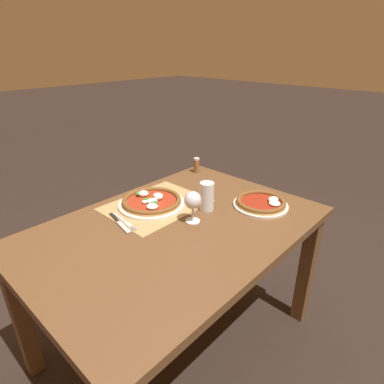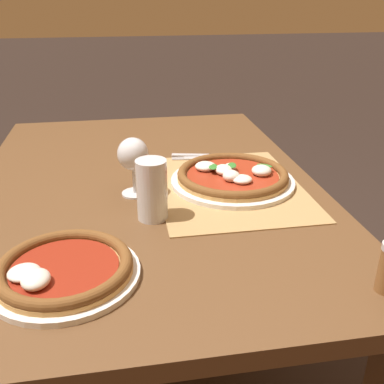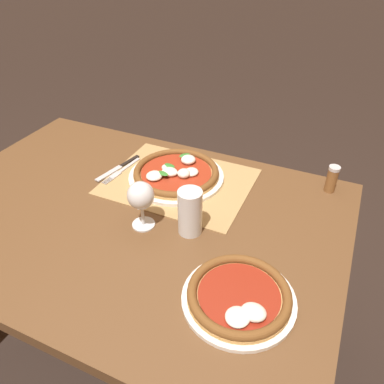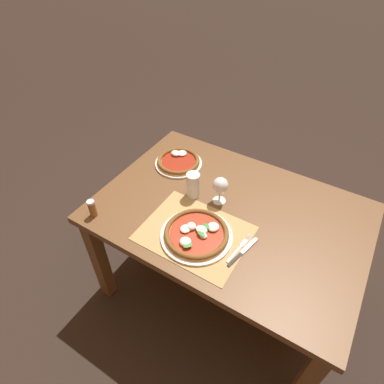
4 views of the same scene
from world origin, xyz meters
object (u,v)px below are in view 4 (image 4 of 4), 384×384
pizza_far (178,161)px  fork (240,248)px  wine_glass (220,186)px  pint_glass (193,186)px  pepper_shaker (92,208)px  knife (243,252)px  pizza_near (196,234)px

pizza_far → fork: bearing=-32.9°
pizza_far → fork: (0.58, -0.38, -0.01)m
pizza_far → wine_glass: bearing=-23.0°
wine_glass → pint_glass: bearing=-165.2°
pizza_far → pint_glass: (0.22, -0.19, 0.05)m
pint_glass → pepper_shaker: pint_glass is taller
pepper_shaker → wine_glass: bearing=40.5°
fork → knife: (0.02, -0.01, 0.00)m
pizza_far → wine_glass: (0.36, -0.15, 0.09)m
wine_glass → pint_glass: 0.15m
pizza_far → knife: 0.72m
knife → pepper_shaker: (-0.74, -0.18, 0.04)m
pizza_far → wine_glass: wine_glass is taller
pizza_far → wine_glass: 0.40m
wine_glass → pizza_far: bearing=157.0°
pizza_near → knife: bearing=8.3°
pizza_far → knife: size_ratio=1.31×
pizza_far → knife: bearing=-32.7°
pint_glass → knife: bearing=-27.2°
pizza_near → wine_glass: (-0.02, 0.27, 0.08)m
pizza_near → pepper_shaker: pepper_shaker is taller
pint_glass → knife: 0.44m
pizza_far → pepper_shaker: bearing=-103.2°
pint_glass → knife: (0.39, -0.20, -0.06)m
pint_glass → fork: (0.37, -0.19, -0.06)m
pint_glass → fork: 0.42m
fork → knife: size_ratio=0.94×
pizza_far → fork: 0.69m
pint_glass → pepper_shaker: 0.52m
wine_glass → knife: bearing=-43.7°
fork → pizza_near: bearing=-167.8°
pizza_near → pint_glass: (-0.16, 0.23, 0.05)m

